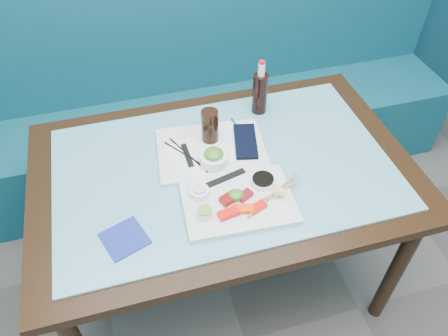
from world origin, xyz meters
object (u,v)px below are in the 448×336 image
object	(u,v)px
seaweed_bowl	(214,159)
blue_napkin	(125,238)
dining_table	(224,183)
cola_glass	(210,126)
sashimi_plate	(238,201)
booth_bench	(183,112)
serving_tray	(211,151)
cola_bottle_body	(260,94)

from	to	relation	value
seaweed_bowl	blue_napkin	distance (m)	0.43
seaweed_bowl	dining_table	bearing A→B (deg)	-20.18
cola_glass	sashimi_plate	bearing A→B (deg)	-87.66
booth_bench	cola_glass	size ratio (longest dim) A/B	22.36
serving_tray	cola_glass	world-z (taller)	cola_glass
serving_tray	blue_napkin	distance (m)	0.48
serving_tray	cola_glass	bearing A→B (deg)	85.82
seaweed_bowl	booth_bench	bearing A→B (deg)	87.69
serving_tray	seaweed_bowl	world-z (taller)	seaweed_bowl
cola_bottle_body	dining_table	bearing A→B (deg)	-129.73
blue_napkin	sashimi_plate	bearing A→B (deg)	6.38
booth_bench	blue_napkin	world-z (taller)	booth_bench
booth_bench	cola_glass	distance (m)	0.84
sashimi_plate	seaweed_bowl	size ratio (longest dim) A/B	3.60
seaweed_bowl	blue_napkin	size ratio (longest dim) A/B	0.80
booth_bench	seaweed_bowl	bearing A→B (deg)	-92.31
booth_bench	serving_tray	size ratio (longest dim) A/B	7.46
blue_napkin	cola_glass	bearing A→B (deg)	44.47
cola_glass	blue_napkin	size ratio (longest dim) A/B	1.04
booth_bench	serving_tray	distance (m)	0.85
dining_table	serving_tray	size ratio (longest dim) A/B	3.48
booth_bench	dining_table	size ratio (longest dim) A/B	2.14
blue_napkin	cola_bottle_body	bearing A→B (deg)	39.13
dining_table	seaweed_bowl	size ratio (longest dim) A/B	13.59
seaweed_bowl	cola_bottle_body	distance (m)	0.38
serving_tray	blue_napkin	size ratio (longest dim) A/B	3.13
booth_bench	cola_glass	bearing A→B (deg)	-91.10
dining_table	cola_bottle_body	distance (m)	0.40
booth_bench	blue_napkin	xyz separation A→B (m)	(-0.39, -1.06, 0.39)
sashimi_plate	seaweed_bowl	xyz separation A→B (m)	(-0.03, 0.19, 0.03)
dining_table	sashimi_plate	world-z (taller)	sashimi_plate
sashimi_plate	blue_napkin	size ratio (longest dim) A/B	2.89
sashimi_plate	cola_glass	distance (m)	0.33
serving_tray	blue_napkin	xyz separation A→B (m)	(-0.36, -0.31, -0.00)
seaweed_bowl	serving_tray	bearing A→B (deg)	82.41
booth_bench	cola_glass	world-z (taller)	booth_bench
serving_tray	seaweed_bowl	bearing A→B (deg)	-91.47
serving_tray	booth_bench	bearing A→B (deg)	94.34
serving_tray	sashimi_plate	bearing A→B (deg)	-78.94
serving_tray	seaweed_bowl	size ratio (longest dim) A/B	3.90
sashimi_plate	cola_bottle_body	distance (m)	0.52
cola_glass	cola_bottle_body	size ratio (longest dim) A/B	0.77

